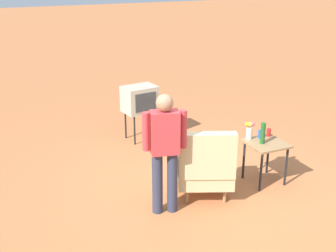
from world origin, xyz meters
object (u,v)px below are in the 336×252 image
armchair (205,165)px  tv_on_stand (140,99)px  bottle_wine_green (263,133)px  flower_vase (249,130)px  person_standing (165,147)px  soda_can_red (269,132)px  soda_can_blue (260,134)px  side_table (266,149)px

armchair → tv_on_stand: (0.07, -2.41, 0.28)m
bottle_wine_green → flower_vase: bottle_wine_green is taller
person_standing → tv_on_stand: bearing=-103.4°
armchair → flower_vase: (-0.89, -0.27, 0.29)m
tv_on_stand → soda_can_red: (-1.29, 2.17, -0.08)m
soda_can_red → soda_can_blue: (0.16, 0.00, 0.00)m
armchair → soda_can_blue: bearing=-167.6°
side_table → tv_on_stand: (1.11, -2.37, 0.23)m
soda_can_red → soda_can_blue: same height
soda_can_blue → flower_vase: (0.17, -0.04, 0.09)m
side_table → tv_on_stand: tv_on_stand is taller
tv_on_stand → soda_can_red: 2.53m
armchair → bottle_wine_green: (-0.97, -0.04, 0.31)m
person_standing → bottle_wine_green: (-1.64, -0.17, -0.13)m
soda_can_red → bottle_wine_green: bearing=37.4°
armchair → flower_vase: armchair is taller
tv_on_stand → soda_can_blue: tv_on_stand is taller
side_table → tv_on_stand: size_ratio=0.63×
person_standing → soda_can_red: 1.95m
soda_can_blue → bottle_wine_green: size_ratio=0.38×
bottle_wine_green → soda_can_red: bearing=-142.6°
flower_vase → bottle_wine_green: bearing=108.3°
person_standing → bottle_wine_green: bearing=-174.1°
tv_on_stand → person_standing: person_standing is taller
bottle_wine_green → person_standing: bearing=5.9°
side_table → soda_can_red: soda_can_red is taller
soda_can_blue → flower_vase: 0.20m
armchair → bottle_wine_green: bearing=-177.5°
soda_can_blue → flower_vase: bearing=-12.4°
tv_on_stand → soda_can_red: bearing=120.8°
soda_can_red → soda_can_blue: bearing=1.5°
soda_can_blue → tv_on_stand: bearing=-62.5°
armchair → side_table: (-1.04, -0.04, 0.05)m
side_table → soda_can_blue: (-0.02, -0.20, 0.16)m
tv_on_stand → flower_vase: (-0.96, 2.14, 0.01)m
armchair → tv_on_stand: armchair is taller
soda_can_red → person_standing: bearing=10.9°
flower_vase → person_standing: bearing=14.4°
person_standing → soda_can_red: size_ratio=13.44×
armchair → flower_vase: size_ratio=4.00×
armchair → side_table: armchair is taller
tv_on_stand → person_standing: size_ratio=0.63×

